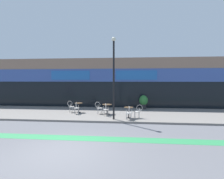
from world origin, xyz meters
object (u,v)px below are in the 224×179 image
Objects in this scene: bistro_table_1 at (107,107)px; planter_pot at (144,101)px; bistro_table_2 at (129,110)px; cafe_chair_0_side at (71,106)px; lamp_post at (114,72)px; cafe_chair_0_near at (76,107)px; cafe_chair_2_near at (129,112)px; cafe_chair_2_side at (138,110)px; cafe_chair_1_side at (99,107)px; bistro_table_0 at (79,106)px; cafe_chair_1_near at (106,109)px.

planter_pot is (2.92, 2.53, 0.16)m from bistro_table_1.
cafe_chair_0_side is (-4.56, 1.63, 0.00)m from bistro_table_2.
bistro_table_2 is 0.60× the size of planter_pot.
bistro_table_1 is 0.60× the size of planter_pot.
bistro_table_1 is 0.14× the size of lamp_post.
planter_pot reaches higher than bistro_table_1.
lamp_post is at bearing -23.93° from cafe_chair_0_side.
planter_pot reaches higher than cafe_chair_0_near.
bistro_table_2 is at bearing -7.38° from cafe_chair_2_near.
cafe_chair_2_side is 3.79m from planter_pot.
lamp_post is (0.65, -1.69, 2.52)m from bistro_table_1.
bistro_table_2 is 0.81× the size of cafe_chair_1_side.
cafe_chair_1_side is (1.68, -0.41, -0.01)m from bistro_table_0.
cafe_chair_1_near is 2.03m from cafe_chair_2_near.
cafe_chair_2_side is 0.17× the size of lamp_post.
cafe_chair_1_side reaches higher than bistro_table_2.
cafe_chair_0_near and cafe_chair_1_side have the same top height.
cafe_chair_0_side is at bearing 175.52° from cafe_chair_1_side.
cafe_chair_2_side is at bearing 0.57° from bistro_table_2.
cafe_chair_0_near and cafe_chair_2_near have the same top height.
bistro_table_1 is 1.01× the size of bistro_table_2.
cafe_chair_1_side is (-2.25, 1.20, 0.00)m from bistro_table_2.
bistro_table_0 is 0.84× the size of cafe_chair_0_side.
cafe_chair_1_side is 3.12m from cafe_chair_2_side.
lamp_post is at bearing -47.18° from cafe_chair_1_side.
lamp_post is at bearing -149.91° from cafe_chair_1_near.
cafe_chair_2_side is at bearing -16.75° from cafe_chair_1_side.
cafe_chair_1_near is 2.32m from cafe_chair_2_side.
cafe_chair_0_near is 4.65m from cafe_chair_2_side.
cafe_chair_1_near is at bearing -18.85° from cafe_chair_2_side.
cafe_chair_0_near is (0.01, -0.62, -0.01)m from bistro_table_0.
bistro_table_2 is 0.81× the size of cafe_chair_2_near.
cafe_chair_0_near is 0.17× the size of lamp_post.
bistro_table_0 is 0.14× the size of lamp_post.
cafe_chair_1_side is at bearing -90.66° from cafe_chair_0_near.
bistro_table_0 is 0.84× the size of cafe_chair_1_side.
cafe_chair_1_side is at bearing -13.78° from bistro_table_0.
cafe_chair_2_near is at bearing -19.55° from cafe_chair_0_side.
bistro_table_0 is 5.63m from planter_pot.
cafe_chair_2_side is 3.03m from lamp_post.
lamp_post is (-0.98, 0.13, 2.53)m from cafe_chair_2_near.
lamp_post is (3.58, -2.12, 2.53)m from cafe_chair_0_side.
cafe_chair_0_side is at bearing 179.19° from bistro_table_0.
cafe_chair_1_near is at bearing -13.10° from cafe_chair_0_side.
cafe_chair_0_side is 1.00× the size of cafe_chair_1_near.
planter_pot is at bearing 40.97° from bistro_table_1.
cafe_chair_1_near reaches higher than bistro_table_1.
planter_pot is (0.67, 3.72, 0.16)m from cafe_chair_2_side.
lamp_post is at bearing -68.89° from bistro_table_1.
cafe_chair_0_near is (-3.92, 0.99, 0.00)m from bistro_table_2.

